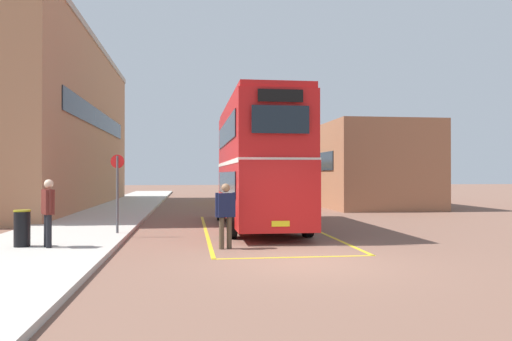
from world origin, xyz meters
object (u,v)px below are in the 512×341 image
Objects in this scene: double_decker_bus at (257,162)px; litter_bin at (22,228)px; pedestrian_boarding at (225,211)px; pedestrian_waiting_near at (48,208)px; bus_stop_sign at (117,186)px; single_deck_bus at (256,180)px.

double_decker_bus is 10.30× the size of litter_bin.
double_decker_bus is 8.81m from litter_bin.
pedestrian_boarding is (-1.59, -5.27, -1.47)m from double_decker_bus.
bus_stop_sign reaches higher than pedestrian_waiting_near.
pedestrian_boarding is 1.86× the size of litter_bin.
pedestrian_waiting_near is 0.70× the size of bus_stop_sign.
double_decker_bus is at bearing 40.65° from pedestrian_waiting_near.
double_decker_bus reaches higher than single_deck_bus.
bus_stop_sign is (2.04, 2.76, 1.05)m from litter_bin.
single_deck_bus is at bearing 68.83° from pedestrian_waiting_near.
pedestrian_waiting_near is at bearing -111.17° from single_deck_bus.
pedestrian_waiting_near is at bearing -179.25° from pedestrian_boarding.
pedestrian_boarding is at bearing -41.71° from bus_stop_sign.
single_deck_bus is 4.81× the size of pedestrian_boarding.
single_deck_bus is at bearing 66.99° from litter_bin.
single_deck_bus reaches higher than litter_bin.
bus_stop_sign is at bearing 53.49° from litter_bin.
pedestrian_boarding is (-3.71, -21.46, -0.59)m from single_deck_bus.
pedestrian_boarding is at bearing 0.75° from pedestrian_waiting_near.
pedestrian_boarding is 0.71× the size of bus_stop_sign.
double_decker_bus is 5.70m from pedestrian_boarding.
pedestrian_boarding is 4.62m from pedestrian_waiting_near.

